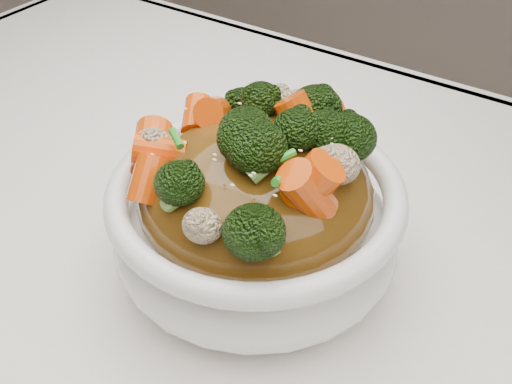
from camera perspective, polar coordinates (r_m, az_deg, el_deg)
The scene contains 8 objects.
tablecloth at distance 0.51m, azimuth -1.32°, elevation -9.06°, with size 1.20×0.80×0.04m, color white.
bowl at distance 0.47m, azimuth 0.00°, elevation -3.18°, with size 0.23×0.23×0.09m, color white, non-canonical shape.
sauce_base at distance 0.45m, azimuth 0.00°, elevation -0.31°, with size 0.18×0.18×0.10m, color #52330E.
carrots at distance 0.41m, azimuth 0.00°, elevation 6.63°, with size 0.18×0.18×0.05m, color #E04A07, non-canonical shape.
broccoli at distance 0.42m, azimuth 0.00°, elevation 6.51°, with size 0.18×0.18×0.05m, color black, non-canonical shape.
cauliflower at distance 0.42m, azimuth 0.00°, elevation 6.27°, with size 0.18×0.18×0.04m, color #D2B88F, non-canonical shape.
scallions at distance 0.41m, azimuth 0.00°, elevation 6.75°, with size 0.13×0.13×0.02m, color #26851E, non-canonical shape.
sesame_seeds at distance 0.41m, azimuth 0.00°, elevation 6.75°, with size 0.16×0.16×0.01m, color beige, non-canonical shape.
Camera 1 is at (0.20, -0.28, 1.11)m, focal length 42.00 mm.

